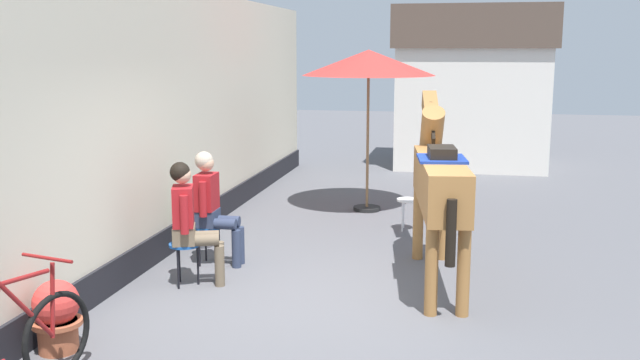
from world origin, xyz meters
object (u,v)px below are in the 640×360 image
(seated_visitor_far, at_px, (212,202))
(saddled_horse_center, at_px, (439,180))
(seated_visitor_near, at_px, (189,217))
(flower_planter_near, at_px, (57,315))
(cafe_parasol, at_px, (369,64))
(spare_stool_white, at_px, (408,203))
(leaning_bicycle, at_px, (4,356))
(flower_planter_far, at_px, (201,221))

(seated_visitor_far, xyz_separation_m, saddled_horse_center, (2.69, -0.09, 0.38))
(seated_visitor_near, distance_m, flower_planter_near, 2.02)
(cafe_parasol, distance_m, spare_stool_white, 2.40)
(flower_planter_near, bearing_deg, seated_visitor_far, 80.59)
(seated_visitor_near, height_order, leaning_bicycle, seated_visitor_near)
(flower_planter_far, bearing_deg, cafe_parasol, 53.55)
(seated_visitor_far, bearing_deg, flower_planter_far, 120.34)
(leaning_bicycle, bearing_deg, seated_visitor_near, 83.99)
(seated_visitor_near, height_order, spare_stool_white, seated_visitor_near)
(leaning_bicycle, xyz_separation_m, cafe_parasol, (1.72, 7.00, 1.97))
(saddled_horse_center, height_order, spare_stool_white, saddled_horse_center)
(seated_visitor_near, xyz_separation_m, flower_planter_far, (-0.47, 1.56, -0.44))
(flower_planter_far, relative_size, leaning_bicycle, 0.37)
(leaning_bicycle, relative_size, spare_stool_white, 3.76)
(flower_planter_far, xyz_separation_m, spare_stool_white, (2.64, 1.39, 0.07))
(seated_visitor_far, bearing_deg, seated_visitor_near, -88.15)
(leaning_bicycle, xyz_separation_m, spare_stool_white, (2.47, 5.83, 0.00))
(flower_planter_near, distance_m, spare_stool_white, 5.53)
(saddled_horse_center, height_order, flower_planter_near, saddled_horse_center)
(seated_visitor_far, distance_m, spare_stool_white, 3.10)
(seated_visitor_far, relative_size, flower_planter_near, 2.17)
(seated_visitor_far, xyz_separation_m, leaning_bicycle, (-0.28, -3.67, -0.38))
(saddled_horse_center, bearing_deg, leaning_bicycle, -129.67)
(flower_planter_far, height_order, leaning_bicycle, leaning_bicycle)
(spare_stool_white, bearing_deg, seated_visitor_far, -135.39)
(cafe_parasol, bearing_deg, saddled_horse_center, -69.78)
(saddled_horse_center, xyz_separation_m, leaning_bicycle, (-2.97, -3.58, -0.76))
(flower_planter_near, bearing_deg, seated_visitor_near, 76.08)
(seated_visitor_near, relative_size, flower_planter_near, 2.17)
(flower_planter_near, bearing_deg, leaning_bicycle, -79.99)
(seated_visitor_far, height_order, saddled_horse_center, saddled_horse_center)
(seated_visitor_near, xyz_separation_m, saddled_horse_center, (2.67, 0.70, 0.38))
(cafe_parasol, bearing_deg, leaning_bicycle, -103.79)
(leaning_bicycle, distance_m, cafe_parasol, 7.47)
(leaning_bicycle, bearing_deg, seated_visitor_far, 85.68)
(seated_visitor_near, relative_size, cafe_parasol, 0.54)
(flower_planter_near, height_order, flower_planter_far, same)
(flower_planter_near, distance_m, flower_planter_far, 3.47)
(flower_planter_near, xyz_separation_m, cafe_parasol, (1.89, 6.03, 2.03))
(leaning_bicycle, relative_size, cafe_parasol, 0.67)
(saddled_horse_center, height_order, cafe_parasol, cafe_parasol)
(saddled_horse_center, relative_size, flower_planter_near, 4.67)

